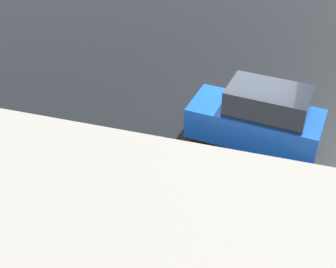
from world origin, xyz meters
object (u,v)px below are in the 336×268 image
object	(u,v)px
fire_hydrant	(109,167)
pedestrian	(81,153)
moving_hatchback	(258,118)
sign_post	(61,150)

from	to	relation	value
fire_hydrant	pedestrian	bearing A→B (deg)	24.55
moving_hatchback	pedestrian	xyz separation A→B (m)	(4.36, 3.01, -0.07)
moving_hatchback	pedestrian	bearing A→B (deg)	34.55
moving_hatchback	sign_post	size ratio (longest dim) A/B	1.70
fire_hydrant	pedestrian	xyz separation A→B (m)	(0.65, 0.30, 0.56)
moving_hatchback	fire_hydrant	bearing A→B (deg)	36.09
moving_hatchback	sign_post	xyz separation A→B (m)	(4.48, 3.74, 0.55)
moving_hatchback	fire_hydrant	size ratio (longest dim) A/B	5.08
fire_hydrant	sign_post	size ratio (longest dim) A/B	0.33
fire_hydrant	sign_post	distance (m)	1.74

